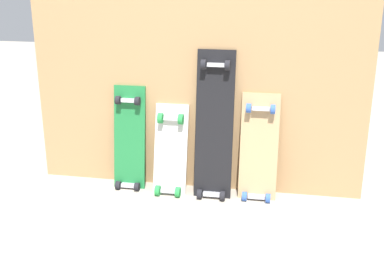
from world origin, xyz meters
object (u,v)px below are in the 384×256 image
Objects in this scene: skateboard_green at (129,143)px; skateboard_black at (214,131)px; skateboard_white at (170,155)px; skateboard_natural at (259,152)px.

skateboard_black is at bearing -1.89° from skateboard_green.
skateboard_white is at bearing -178.08° from skateboard_black.
skateboard_black reaches higher than skateboard_natural.
skateboard_natural reaches higher than skateboard_white.
skateboard_natural is at bearing 2.03° from skateboard_white.
skateboard_white is at bearing -177.97° from skateboard_natural.
skateboard_green reaches higher than skateboard_natural.
skateboard_natural is (0.82, -0.01, -0.00)m from skateboard_green.
skateboard_black reaches higher than skateboard_green.
skateboard_green is at bearing 179.45° from skateboard_natural.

